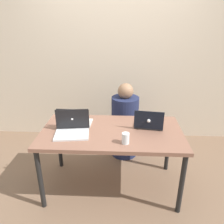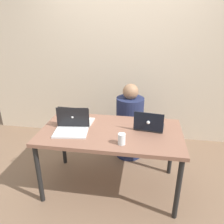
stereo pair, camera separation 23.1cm
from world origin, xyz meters
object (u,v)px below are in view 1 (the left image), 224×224
at_px(person_at_center, 125,124).
at_px(laptop_back_right, 149,123).
at_px(laptop_back_left, 75,121).
at_px(water_glass_right, 126,139).
at_px(laptop_front_left, 72,129).

xyz_separation_m(person_at_center, laptop_back_right, (0.25, -0.59, 0.31)).
xyz_separation_m(laptop_back_left, laptop_back_right, (0.81, -0.01, -0.00)).
relative_size(laptop_back_left, water_glass_right, 3.33).
bearing_deg(laptop_front_left, laptop_back_left, 85.04).
distance_m(laptop_back_left, laptop_back_right, 0.81).
height_order(laptop_back_left, water_glass_right, laptop_back_left).
bearing_deg(laptop_back_left, water_glass_right, 149.28).
height_order(laptop_front_left, laptop_back_left, laptop_front_left).
distance_m(laptop_front_left, laptop_back_left, 0.19).
relative_size(person_at_center, laptop_back_right, 3.18).
relative_size(laptop_front_left, laptop_back_right, 1.11).
height_order(person_at_center, laptop_back_left, person_at_center).
relative_size(laptop_front_left, water_glass_right, 3.44).
relative_size(person_at_center, laptop_front_left, 2.87).
height_order(person_at_center, laptop_front_left, person_at_center).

